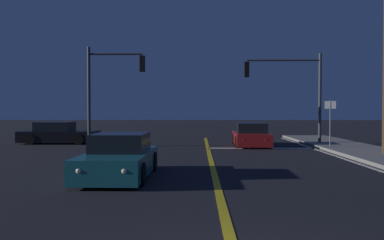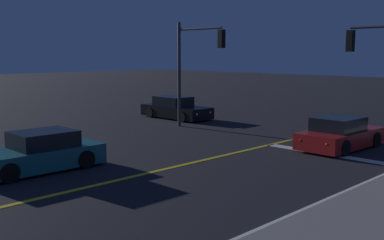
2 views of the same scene
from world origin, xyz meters
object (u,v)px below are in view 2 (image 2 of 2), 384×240
car_side_waiting_red (340,135)px  car_lead_oncoming_teal (39,154)px  car_far_approaching_black (175,109)px  traffic_signal_far_left (194,58)px

car_side_waiting_red → car_lead_oncoming_teal: size_ratio=0.98×
car_side_waiting_red → car_lead_oncoming_teal: (-5.48, -10.75, 0.00)m
car_far_approaching_black → car_side_waiting_red: 11.81m
car_side_waiting_red → traffic_signal_far_left: (-8.09, -0.55, 3.14)m
car_far_approaching_black → traffic_signal_far_left: traffic_signal_far_left is taller
car_far_approaching_black → traffic_signal_far_left: 5.20m
car_far_approaching_black → car_lead_oncoming_teal: (6.24, -12.22, -0.00)m
car_lead_oncoming_teal → traffic_signal_far_left: size_ratio=0.78×
car_lead_oncoming_teal → traffic_signal_far_left: traffic_signal_far_left is taller
car_far_approaching_black → car_lead_oncoming_teal: size_ratio=1.08×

